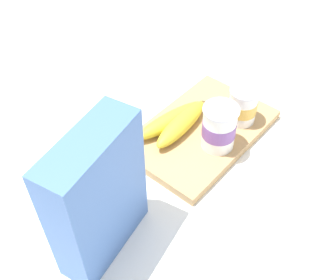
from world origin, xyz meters
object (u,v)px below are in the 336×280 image
yogurt_cup_back (219,128)px  banana_bunch (177,122)px  cutting_board (201,132)px  yogurt_cup_front (243,106)px  cereal_box (98,198)px

yogurt_cup_back → banana_bunch: yogurt_cup_back is taller
cutting_board → yogurt_cup_front: 0.10m
yogurt_cup_front → banana_bunch: 0.14m
cutting_board → yogurt_cup_back: yogurt_cup_back is taller
cereal_box → yogurt_cup_back: size_ratio=2.58×
cutting_board → yogurt_cup_back: (0.02, 0.05, 0.06)m
cutting_board → cereal_box: (0.31, 0.03, 0.12)m
yogurt_cup_back → banana_bunch: bearing=-80.5°
cereal_box → yogurt_cup_front: 0.39m
cereal_box → cutting_board: bearing=174.6°
cutting_board → yogurt_cup_front: yogurt_cup_front is taller
yogurt_cup_front → cereal_box: bearing=-2.3°
yogurt_cup_back → cutting_board: bearing=-106.8°
yogurt_cup_front → banana_bunch: yogurt_cup_front is taller
cutting_board → yogurt_cup_front: size_ratio=3.93×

